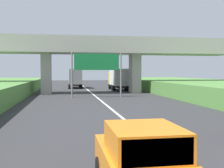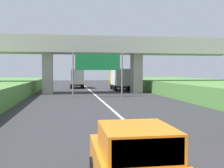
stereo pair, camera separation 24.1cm
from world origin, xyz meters
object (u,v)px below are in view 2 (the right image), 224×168
at_px(truck_yellow, 120,78).
at_px(car_orange, 136,163).
at_px(overhead_highway_sign, 98,65).
at_px(truck_silver, 77,78).

xyz_separation_m(truck_yellow, car_orange, (-6.64, -38.15, -1.08)).
xyz_separation_m(overhead_highway_sign, truck_yellow, (4.81, 12.05, -1.86)).
height_order(overhead_highway_sign, truck_yellow, overhead_highway_sign).
bearing_deg(truck_silver, car_orange, -89.94).
height_order(truck_yellow, truck_silver, same).
relative_size(truck_yellow, car_orange, 1.78).
bearing_deg(truck_silver, overhead_highway_sign, -84.44).
height_order(truck_yellow, car_orange, truck_yellow).
distance_m(truck_silver, car_orange, 45.39).
xyz_separation_m(truck_yellow, truck_silver, (-6.69, 7.22, 0.00)).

